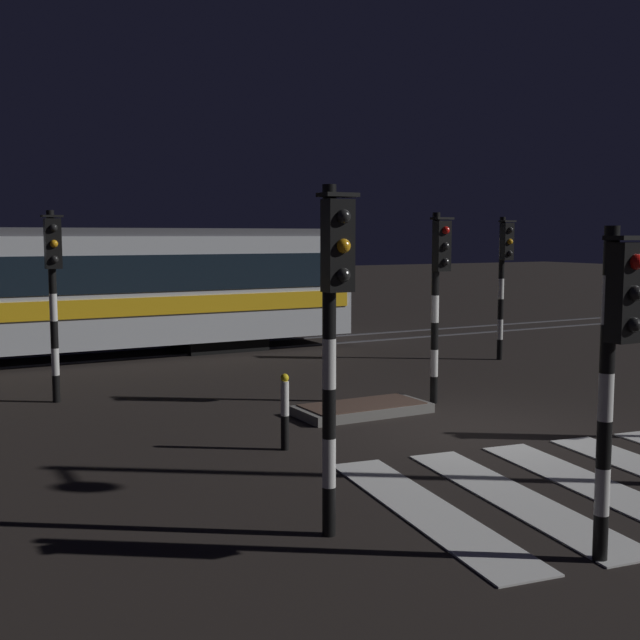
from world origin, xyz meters
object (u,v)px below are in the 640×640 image
at_px(traffic_light_corner_near_left, 333,308).
at_px(traffic_light_corner_far_left, 53,277).
at_px(tram, 53,290).
at_px(traffic_light_median_centre, 438,279).
at_px(traffic_light_kerb_mid_left, 616,344).
at_px(bollard_island_edge, 285,412).
at_px(traffic_light_corner_far_right, 504,266).

bearing_deg(traffic_light_corner_near_left, traffic_light_corner_far_left, 98.43).
xyz_separation_m(traffic_light_corner_far_left, tram, (0.91, 5.25, -0.58)).
xyz_separation_m(traffic_light_median_centre, traffic_light_corner_near_left, (-4.87, -4.75, 0.06)).
height_order(traffic_light_corner_near_left, traffic_light_kerb_mid_left, traffic_light_corner_near_left).
xyz_separation_m(traffic_light_median_centre, traffic_light_kerb_mid_left, (-2.93, -6.56, -0.21)).
distance_m(traffic_light_corner_near_left, bollard_island_edge, 3.87).
relative_size(traffic_light_median_centre, traffic_light_corner_near_left, 0.97).
bearing_deg(traffic_light_corner_far_left, tram, 80.16).
bearing_deg(traffic_light_corner_far_left, traffic_light_corner_far_right, -0.04).
height_order(traffic_light_corner_far_left, traffic_light_median_centre, traffic_light_corner_far_left).
height_order(traffic_light_median_centre, bollard_island_edge, traffic_light_median_centre).
bearing_deg(traffic_light_corner_near_left, traffic_light_median_centre, 44.32).
relative_size(traffic_light_kerb_mid_left, bollard_island_edge, 2.85).
relative_size(traffic_light_kerb_mid_left, tram, 0.20).
distance_m(tram, bollard_island_edge, 10.31).
relative_size(traffic_light_median_centre, tram, 0.22).
bearing_deg(bollard_island_edge, traffic_light_median_centre, 21.33).
bearing_deg(traffic_light_corner_far_right, traffic_light_median_centre, -143.19).
relative_size(traffic_light_corner_near_left, tram, 0.23).
height_order(traffic_light_corner_far_right, tram, tram).
bearing_deg(traffic_light_kerb_mid_left, traffic_light_corner_near_left, 137.00).
distance_m(traffic_light_corner_far_left, traffic_light_median_centre, 6.97).
bearing_deg(traffic_light_corner_near_left, tram, 91.28).
bearing_deg(bollard_island_edge, traffic_light_kerb_mid_left, -80.10).
height_order(tram, bollard_island_edge, tram).
height_order(traffic_light_corner_far_right, traffic_light_median_centre, traffic_light_corner_far_right).
bearing_deg(traffic_light_corner_far_left, bollard_island_edge, -65.23).
bearing_deg(traffic_light_median_centre, bollard_island_edge, -158.67).
distance_m(traffic_light_corner_near_left, traffic_light_kerb_mid_left, 2.66).
xyz_separation_m(tram, bollard_island_edge, (1.35, -10.15, -1.19)).
relative_size(traffic_light_corner_far_left, traffic_light_kerb_mid_left, 1.11).
bearing_deg(traffic_light_median_centre, traffic_light_corner_far_right, 36.81).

